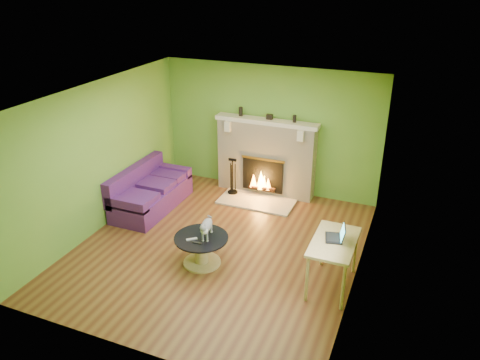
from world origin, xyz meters
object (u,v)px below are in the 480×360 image
(sofa, at_px, (149,192))
(desk, at_px, (334,246))
(cat, at_px, (207,227))
(coffee_table, at_px, (202,248))

(sofa, xyz_separation_m, desk, (3.81, -1.13, 0.36))
(cat, bearing_deg, sofa, 133.33)
(desk, relative_size, cat, 1.92)
(cat, bearing_deg, desk, -7.59)
(sofa, height_order, cat, cat)
(coffee_table, distance_m, cat, 0.39)
(coffee_table, xyz_separation_m, desk, (2.01, 0.21, 0.40))
(desk, height_order, cat, cat)
(coffee_table, relative_size, desk, 0.81)
(desk, bearing_deg, cat, -175.36)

